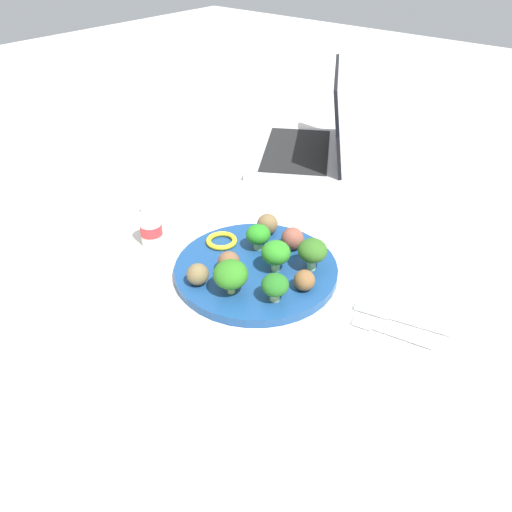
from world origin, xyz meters
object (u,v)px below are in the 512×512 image
object	(u,v)px
meatball_front_left	(229,262)
meatball_far_rim	(304,281)
broccoli_floret_center	(275,285)
napkin	(397,328)
plate	(256,269)
pepper_ring_back_left	(222,241)
fork	(388,331)
broccoli_floret_front_right	(312,251)
meatball_mid_right	(198,274)
yogurt_bottle	(151,227)
knife	(397,317)
laptop	(309,142)
broccoli_floret_mid_left	(231,275)
meatball_mid_left	(267,224)
meatball_back_left	(292,239)
broccoli_floret_back_right	(258,235)
broccoli_floret_front_left	(276,253)

from	to	relation	value
meatball_front_left	meatball_far_rim	distance (m)	0.13
broccoli_floret_center	napkin	xyz separation A→B (m)	(-0.17, -0.08, -0.04)
broccoli_floret_center	plate	bearing A→B (deg)	-32.53
pepper_ring_back_left	fork	distance (m)	0.34
broccoli_floret_front_right	pepper_ring_back_left	world-z (taller)	broccoli_floret_front_right
broccoli_floret_center	meatball_front_left	size ratio (longest dim) A/B	1.24
meatball_far_rim	fork	distance (m)	0.15
meatball_mid_right	yogurt_bottle	xyz separation A→B (m)	(0.17, -0.05, 0.00)
pepper_ring_back_left	knife	world-z (taller)	pepper_ring_back_left
knife	laptop	size ratio (longest dim) A/B	0.37
broccoli_floret_center	meatball_far_rim	world-z (taller)	broccoli_floret_center
broccoli_floret_mid_left	yogurt_bottle	xyz separation A→B (m)	(0.22, -0.03, -0.01)
napkin	yogurt_bottle	world-z (taller)	yogurt_bottle
broccoli_floret_mid_left	meatball_mid_right	bearing A→B (deg)	16.76
yogurt_bottle	meatball_mid_left	bearing A→B (deg)	-137.41
knife	laptop	xyz separation A→B (m)	(0.46, -0.42, 0.03)
yogurt_bottle	broccoli_floret_front_right	bearing A→B (deg)	-160.02
meatball_mid_right	pepper_ring_back_left	xyz separation A→B (m)	(0.05, -0.11, -0.01)
plate	meatball_far_rim	xyz separation A→B (m)	(-0.10, 0.00, 0.03)
meatball_mid_left	pepper_ring_back_left	bearing A→B (deg)	61.57
plate	broccoli_floret_front_right	bearing A→B (deg)	-145.81
pepper_ring_back_left	fork	bearing A→B (deg)	178.73
meatball_back_left	fork	size ratio (longest dim) A/B	0.33
meatball_mid_right	napkin	bearing A→B (deg)	-157.07
meatball_front_left	broccoli_floret_mid_left	bearing A→B (deg)	135.72
broccoli_floret_front_right	meatball_front_left	distance (m)	0.14
broccoli_floret_center	knife	size ratio (longest dim) A/B	0.32
broccoli_floret_front_right	yogurt_bottle	distance (m)	0.31
broccoli_floret_center	laptop	world-z (taller)	laptop
yogurt_bottle	laptop	xyz separation A→B (m)	(0.00, -0.51, 0.00)
broccoli_floret_back_right	plate	bearing A→B (deg)	125.53
broccoli_floret_back_right	napkin	xyz separation A→B (m)	(-0.28, 0.02, -0.04)
plate	fork	xyz separation A→B (m)	(-0.25, -0.01, -0.00)
meatball_far_rim	knife	xyz separation A→B (m)	(-0.14, -0.04, -0.03)
broccoli_floret_mid_left	meatball_mid_right	world-z (taller)	broccoli_floret_mid_left
meatball_mid_left	meatball_far_rim	bearing A→B (deg)	147.61
napkin	broccoli_floret_center	bearing A→B (deg)	24.31
broccoli_floret_center	meatball_back_left	xyz separation A→B (m)	(0.07, -0.13, -0.01)
fork	laptop	distance (m)	0.65
broccoli_floret_front_right	fork	size ratio (longest dim) A/B	0.47
plate	knife	xyz separation A→B (m)	(-0.24, -0.04, -0.00)
meatball_mid_right	broccoli_floret_center	bearing A→B (deg)	-159.08
plate	broccoli_floret_front_right	distance (m)	0.10
broccoli_floret_front_left	meatball_far_rim	bearing A→B (deg)	168.88
broccoli_floret_front_right	fork	bearing A→B (deg)	164.86
meatball_front_left	yogurt_bottle	bearing A→B (deg)	3.13
broccoli_floret_front_left	meatball_mid_right	size ratio (longest dim) A/B	1.50
broccoli_floret_front_left	knife	world-z (taller)	broccoli_floret_front_left
broccoli_floret_front_right	meatball_front_left	size ratio (longest dim) A/B	1.52
broccoli_floret_front_left	plate	bearing A→B (deg)	19.93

